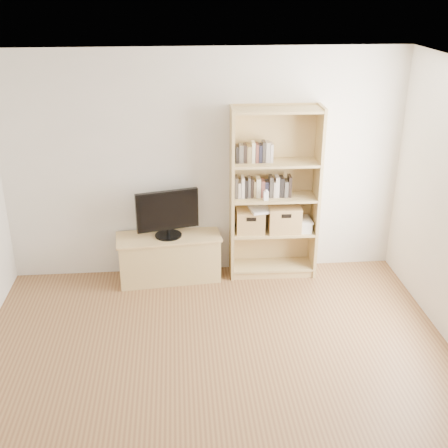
{
  "coord_description": "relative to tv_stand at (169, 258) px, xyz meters",
  "views": [
    {
      "loc": [
        -0.3,
        -3.55,
        3.25
      ],
      "look_at": [
        0.17,
        1.9,
        0.84
      ],
      "focal_mm": 45.0,
      "sensor_mm": 36.0,
      "label": 1
    }
  ],
  "objects": [
    {
      "name": "floor",
      "position": [
        0.44,
        -2.29,
        -0.26
      ],
      "size": [
        4.5,
        5.0,
        0.01
      ],
      "primitive_type": "cube",
      "color": "brown",
      "rests_on": "ground"
    },
    {
      "name": "television",
      "position": [
        0.0,
        0.0,
        0.56
      ],
      "size": [
        0.7,
        0.22,
        0.56
      ],
      "primitive_type": "cube",
      "rotation": [
        0.0,
        0.0,
        0.24
      ],
      "color": "black",
      "rests_on": "tv_stand"
    },
    {
      "name": "baby_monitor",
      "position": [
        1.1,
        -0.07,
        0.77
      ],
      "size": [
        0.06,
        0.04,
        0.1
      ],
      "primitive_type": "cube",
      "rotation": [
        0.0,
        0.0,
        0.06
      ],
      "color": "white",
      "rests_on": "bookshelf"
    },
    {
      "name": "tv_stand",
      "position": [
        0.0,
        0.0,
        0.0
      ],
      "size": [
        1.18,
        0.54,
        0.52
      ],
      "primitive_type": "cube",
      "rotation": [
        0.0,
        0.0,
        0.1
      ],
      "color": "tan",
      "rests_on": "floor"
    },
    {
      "name": "bookshelf",
      "position": [
        1.21,
        0.04,
        0.74
      ],
      "size": [
        1.01,
        0.38,
        2.0
      ],
      "primitive_type": "cube",
      "rotation": [
        0.0,
        0.0,
        -0.02
      ],
      "color": "tan",
      "rests_on": "floor"
    },
    {
      "name": "ceiling",
      "position": [
        0.44,
        -2.29,
        2.34
      ],
      "size": [
        4.5,
        5.0,
        0.01
      ],
      "primitive_type": "cube",
      "color": "white",
      "rests_on": "back_wall"
    },
    {
      "name": "books_row_upper",
      "position": [
        0.99,
        0.06,
        1.23
      ],
      "size": [
        0.4,
        0.16,
        0.21
      ],
      "primitive_type": "cube",
      "rotation": [
        0.0,
        0.0,
        0.02
      ],
      "color": "#38332E",
      "rests_on": "bookshelf"
    },
    {
      "name": "basket_left",
      "position": [
        0.95,
        0.04,
        0.43
      ],
      "size": [
        0.34,
        0.28,
        0.26
      ],
      "primitive_type": "cube",
      "rotation": [
        0.0,
        0.0,
        -0.06
      ],
      "color": "#B18350",
      "rests_on": "bookshelf"
    },
    {
      "name": "back_wall",
      "position": [
        0.44,
        0.21,
        1.04
      ],
      "size": [
        4.5,
        0.02,
        2.6
      ],
      "primitive_type": "cube",
      "color": "silver",
      "rests_on": "floor"
    },
    {
      "name": "laptop",
      "position": [
        1.11,
        0.02,
        0.57
      ],
      "size": [
        0.38,
        0.3,
        0.03
      ],
      "primitive_type": "cube",
      "rotation": [
        0.0,
        0.0,
        0.19
      ],
      "color": "white",
      "rests_on": "basket_left"
    },
    {
      "name": "magazine_stack",
      "position": [
        1.56,
        0.02,
        0.35
      ],
      "size": [
        0.19,
        0.27,
        0.12
      ],
      "primitive_type": "cube",
      "rotation": [
        0.0,
        0.0,
        -0.05
      ],
      "color": "beige",
      "rests_on": "bookshelf"
    },
    {
      "name": "basket_right",
      "position": [
        1.33,
        0.03,
        0.44
      ],
      "size": [
        0.37,
        0.31,
        0.3
      ],
      "primitive_type": "cube",
      "rotation": [
        0.0,
        0.0,
        -0.02
      ],
      "color": "#B18350",
      "rests_on": "bookshelf"
    },
    {
      "name": "books_row_mid",
      "position": [
        1.21,
        0.06,
        0.82
      ],
      "size": [
        0.8,
        0.17,
        0.21
      ],
      "primitive_type": "cube",
      "rotation": [
        0.0,
        0.0,
        -0.01
      ],
      "color": "#38332E",
      "rests_on": "bookshelf"
    }
  ]
}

